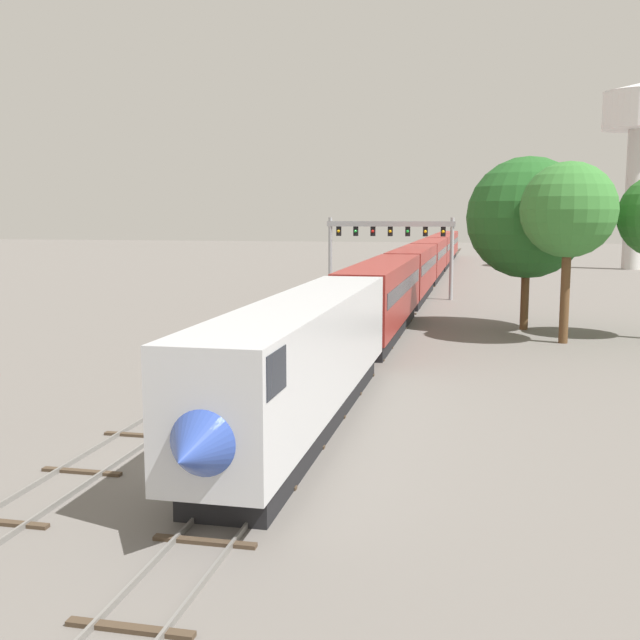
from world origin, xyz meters
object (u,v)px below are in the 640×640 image
signal_gantry (390,238)px  trackside_tree_left (569,210)px  water_tower (639,123)px  passenger_train (423,264)px  trackside_tree_right (528,218)px

signal_gantry → trackside_tree_left: (13.61, -23.17, 2.47)m
water_tower → trackside_tree_left: (-16.02, -69.28, -12.67)m
signal_gantry → water_tower: water_tower is taller
signal_gantry → passenger_train: bearing=79.2°
water_tower → trackside_tree_right: 67.79m
passenger_train → trackside_tree_left: size_ratio=12.14×
passenger_train → trackside_tree_left: 37.16m
passenger_train → trackside_tree_right: trackside_tree_right is taller
signal_gantry → water_tower: (29.64, 46.12, 15.14)m
water_tower → passenger_train: bearing=-128.6°
passenger_train → trackside_tree_left: (11.36, -34.95, 5.53)m
water_tower → trackside_tree_right: water_tower is taller
trackside_tree_right → passenger_train: bearing=107.3°
signal_gantry → trackside_tree_right: (11.51, -17.87, 2.00)m
trackside_tree_left → trackside_tree_right: bearing=111.7°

